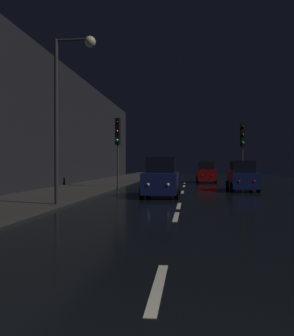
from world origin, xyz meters
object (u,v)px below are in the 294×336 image
object	(u,v)px
car_parked_right_far	(242,177)
car_distant_taillights	(206,173)
car_approaching_headlights	(161,179)
traffic_light_far_left	(118,137)
traffic_light_far_right	(242,140)
streetlamp_overhead	(68,94)

from	to	relation	value
car_parked_right_far	car_distant_taillights	bearing A→B (deg)	10.29
car_approaching_headlights	car_distant_taillights	size ratio (longest dim) A/B	1.08
traffic_light_far_left	car_parked_right_far	distance (m)	9.06
car_approaching_headlights	traffic_light_far_left	bearing A→B (deg)	-149.29
traffic_light_far_left	car_approaching_headlights	size ratio (longest dim) A/B	1.19
car_parked_right_far	car_distant_taillights	world-z (taller)	car_distant_taillights
traffic_light_far_right	car_approaching_headlights	size ratio (longest dim) A/B	1.20
car_parked_right_far	traffic_light_far_right	bearing A→B (deg)	-7.99
car_parked_right_far	car_distant_taillights	size ratio (longest dim) A/B	1.00
traffic_light_far_left	car_parked_right_far	xyz separation A→B (m)	(8.54, -1.23, -2.76)
car_approaching_headlights	car_distant_taillights	world-z (taller)	car_approaching_headlights
streetlamp_overhead	car_parked_right_far	bearing A→B (deg)	51.55
car_distant_taillights	streetlamp_overhead	bearing A→B (deg)	162.95
traffic_light_far_left	traffic_light_far_right	bearing A→B (deg)	123.58
car_approaching_headlights	traffic_light_far_right	bearing A→B (deg)	151.38
traffic_light_far_right	car_parked_right_far	world-z (taller)	traffic_light_far_right
traffic_light_far_right	car_distant_taillights	bearing A→B (deg)	-155.26
traffic_light_far_right	car_parked_right_far	size ratio (longest dim) A/B	1.29
traffic_light_far_left	car_distant_taillights	world-z (taller)	traffic_light_far_left
traffic_light_far_left	car_distant_taillights	bearing A→B (deg)	151.93
streetlamp_overhead	car_parked_right_far	xyz separation A→B (m)	(8.26, 10.41, -3.66)
car_approaching_headlights	streetlamp_overhead	bearing A→B (deg)	-30.70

